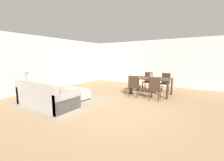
{
  "coord_description": "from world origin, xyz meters",
  "views": [
    {
      "loc": [
        2.5,
        -3.93,
        1.64
      ],
      "look_at": [
        -0.91,
        1.28,
        0.69
      ],
      "focal_mm": 23.52,
      "sensor_mm": 36.0,
      "label": 1
    }
  ],
  "objects_px": {
    "side_table": "(27,88)",
    "vase_centerpiece": "(151,76)",
    "ottoman_table": "(76,93)",
    "dining_table": "(151,80)",
    "dining_chair_far_left": "(148,80)",
    "dining_chair_near_right": "(155,87)",
    "couch": "(46,98)",
    "dining_chair_near_left": "(134,85)",
    "table_lamp": "(26,75)",
    "dining_chair_far_right": "(165,81)"
  },
  "relations": [
    {
      "from": "couch",
      "to": "dining_chair_near_left",
      "type": "relative_size",
      "value": 2.44
    },
    {
      "from": "side_table",
      "to": "dining_table",
      "type": "relative_size",
      "value": 0.34
    },
    {
      "from": "couch",
      "to": "dining_chair_far_right",
      "type": "distance_m",
      "value": 5.32
    },
    {
      "from": "couch",
      "to": "dining_chair_far_left",
      "type": "xyz_separation_m",
      "value": [
        2.03,
        4.43,
        0.23
      ]
    },
    {
      "from": "ottoman_table",
      "to": "dining_chair_near_left",
      "type": "relative_size",
      "value": 1.18
    },
    {
      "from": "dining_chair_near_left",
      "to": "dining_chair_far_right",
      "type": "height_order",
      "value": "same"
    },
    {
      "from": "couch",
      "to": "vase_centerpiece",
      "type": "relative_size",
      "value": 10.48
    },
    {
      "from": "ottoman_table",
      "to": "couch",
      "type": "bearing_deg",
      "value": -97.93
    },
    {
      "from": "table_lamp",
      "to": "couch",
      "type": "bearing_deg",
      "value": -4.62
    },
    {
      "from": "couch",
      "to": "ottoman_table",
      "type": "relative_size",
      "value": 2.07
    },
    {
      "from": "table_lamp",
      "to": "dining_chair_far_left",
      "type": "bearing_deg",
      "value": 51.34
    },
    {
      "from": "ottoman_table",
      "to": "table_lamp",
      "type": "bearing_deg",
      "value": -144.72
    },
    {
      "from": "side_table",
      "to": "vase_centerpiece",
      "type": "xyz_separation_m",
      "value": [
        3.88,
        3.45,
        0.41
      ]
    },
    {
      "from": "table_lamp",
      "to": "dining_chair_far_right",
      "type": "relative_size",
      "value": 0.57
    },
    {
      "from": "side_table",
      "to": "vase_centerpiece",
      "type": "height_order",
      "value": "vase_centerpiece"
    },
    {
      "from": "dining_chair_near_right",
      "to": "vase_centerpiece",
      "type": "bearing_deg",
      "value": 118.58
    },
    {
      "from": "side_table",
      "to": "vase_centerpiece",
      "type": "bearing_deg",
      "value": 41.67
    },
    {
      "from": "ottoman_table",
      "to": "dining_chair_near_left",
      "type": "distance_m",
      "value": 2.39
    },
    {
      "from": "table_lamp",
      "to": "dining_chair_near_right",
      "type": "xyz_separation_m",
      "value": [
        4.34,
        2.61,
        -0.48
      ]
    },
    {
      "from": "side_table",
      "to": "table_lamp",
      "type": "bearing_deg",
      "value": -143.13
    },
    {
      "from": "ottoman_table",
      "to": "table_lamp",
      "type": "xyz_separation_m",
      "value": [
        -1.59,
        -1.13,
        0.76
      ]
    },
    {
      "from": "table_lamp",
      "to": "dining_table",
      "type": "xyz_separation_m",
      "value": [
        3.89,
        3.49,
        -0.32
      ]
    },
    {
      "from": "dining_chair_near_left",
      "to": "vase_centerpiece",
      "type": "xyz_separation_m",
      "value": [
        0.44,
        0.83,
        0.35
      ]
    },
    {
      "from": "dining_table",
      "to": "dining_chair_near_right",
      "type": "relative_size",
      "value": 1.89
    },
    {
      "from": "dining_table",
      "to": "dining_chair_far_left",
      "type": "xyz_separation_m",
      "value": [
        -0.44,
        0.82,
        -0.15
      ]
    },
    {
      "from": "couch",
      "to": "table_lamp",
      "type": "bearing_deg",
      "value": 175.38
    },
    {
      "from": "dining_chair_far_left",
      "to": "dining_chair_far_right",
      "type": "bearing_deg",
      "value": 2.53
    },
    {
      "from": "dining_chair_near_right",
      "to": "side_table",
      "type": "bearing_deg",
      "value": -148.99
    },
    {
      "from": "table_lamp",
      "to": "dining_chair_far_right",
      "type": "distance_m",
      "value": 6.14
    },
    {
      "from": "vase_centerpiece",
      "to": "dining_chair_far_left",
      "type": "bearing_deg",
      "value": 116.4
    },
    {
      "from": "vase_centerpiece",
      "to": "dining_chair_near_right",
      "type": "bearing_deg",
      "value": -61.42
    },
    {
      "from": "couch",
      "to": "ottoman_table",
      "type": "height_order",
      "value": "couch"
    },
    {
      "from": "dining_table",
      "to": "dining_chair_near_left",
      "type": "relative_size",
      "value": 1.89
    },
    {
      "from": "ottoman_table",
      "to": "vase_centerpiece",
      "type": "xyz_separation_m",
      "value": [
        2.28,
        2.32,
        0.63
      ]
    },
    {
      "from": "table_lamp",
      "to": "vase_centerpiece",
      "type": "bearing_deg",
      "value": 41.67
    },
    {
      "from": "couch",
      "to": "dining_table",
      "type": "height_order",
      "value": "couch"
    },
    {
      "from": "ottoman_table",
      "to": "dining_chair_far_left",
      "type": "bearing_deg",
      "value": 59.78
    },
    {
      "from": "dining_chair_near_right",
      "to": "dining_chair_far_right",
      "type": "distance_m",
      "value": 1.74
    },
    {
      "from": "vase_centerpiece",
      "to": "dining_chair_far_right",
      "type": "bearing_deg",
      "value": 64.06
    },
    {
      "from": "ottoman_table",
      "to": "dining_table",
      "type": "distance_m",
      "value": 3.32
    },
    {
      "from": "dining_table",
      "to": "dining_chair_near_right",
      "type": "bearing_deg",
      "value": -63.35
    },
    {
      "from": "dining_chair_near_left",
      "to": "dining_chair_far_right",
      "type": "bearing_deg",
      "value": 63.23
    },
    {
      "from": "side_table",
      "to": "dining_chair_near_left",
      "type": "bearing_deg",
      "value": 37.26
    },
    {
      "from": "couch",
      "to": "dining_chair_near_right",
      "type": "xyz_separation_m",
      "value": [
        2.91,
        2.72,
        0.23
      ]
    },
    {
      "from": "table_lamp",
      "to": "dining_table",
      "type": "bearing_deg",
      "value": 41.93
    },
    {
      "from": "side_table",
      "to": "table_lamp",
      "type": "distance_m",
      "value": 0.54
    },
    {
      "from": "dining_chair_far_left",
      "to": "side_table",
      "type": "bearing_deg",
      "value": -128.66
    },
    {
      "from": "vase_centerpiece",
      "to": "dining_table",
      "type": "bearing_deg",
      "value": 72.5
    },
    {
      "from": "dining_table",
      "to": "dining_chair_near_right",
      "type": "height_order",
      "value": "dining_chair_near_right"
    },
    {
      "from": "dining_table",
      "to": "dining_chair_far_left",
      "type": "height_order",
      "value": "dining_chair_far_left"
    }
  ]
}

